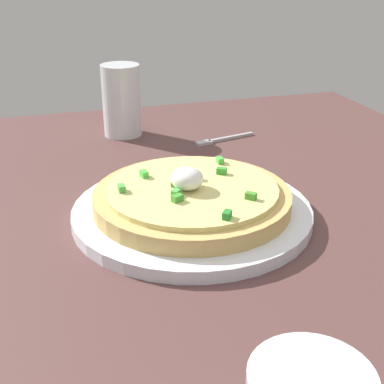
# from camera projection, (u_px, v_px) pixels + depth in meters

# --- Properties ---
(dining_table) EXTENTS (1.14, 0.81, 0.02)m
(dining_table) POSITION_uv_depth(u_px,v_px,m) (279.00, 231.00, 0.67)
(dining_table) COLOR brown
(dining_table) RESTS_ON ground
(plate) EXTENTS (0.30, 0.30, 0.02)m
(plate) POSITION_uv_depth(u_px,v_px,m) (192.00, 212.00, 0.67)
(plate) COLOR white
(plate) RESTS_ON dining_table
(pizza) EXTENTS (0.25, 0.25, 0.05)m
(pizza) POSITION_uv_depth(u_px,v_px,m) (192.00, 197.00, 0.67)
(pizza) COLOR tan
(pizza) RESTS_ON plate
(cup_far) EXTENTS (0.07, 0.07, 0.13)m
(cup_far) POSITION_uv_depth(u_px,v_px,m) (122.00, 104.00, 0.95)
(cup_far) COLOR silver
(cup_far) RESTS_ON dining_table
(fork) EXTENTS (0.04, 0.12, 0.00)m
(fork) POSITION_uv_depth(u_px,v_px,m) (219.00, 140.00, 0.94)
(fork) COLOR #B7B7BC
(fork) RESTS_ON dining_table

